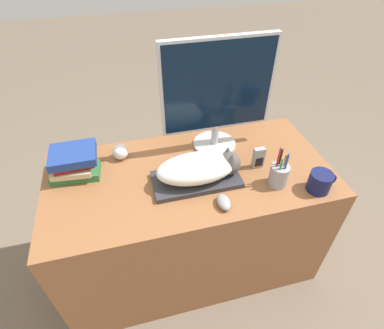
{
  "coord_description": "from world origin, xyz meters",
  "views": [
    {
      "loc": [
        -0.24,
        -0.67,
        1.64
      ],
      "look_at": [
        0.01,
        0.31,
        0.76
      ],
      "focal_mm": 28.0,
      "sensor_mm": 36.0,
      "label": 1
    }
  ],
  "objects_px": {
    "cat": "(201,167)",
    "book_stack": "(74,163)",
    "baseball": "(120,152)",
    "phone": "(258,158)",
    "computer_mouse": "(224,202)",
    "keyboard": "(196,179)",
    "coffee_mug": "(320,182)",
    "pen_cup": "(279,175)",
    "monitor": "(218,92)"
  },
  "relations": [
    {
      "from": "keyboard",
      "to": "book_stack",
      "type": "distance_m",
      "value": 0.55
    },
    {
      "from": "phone",
      "to": "book_stack",
      "type": "height_order",
      "value": "book_stack"
    },
    {
      "from": "computer_mouse",
      "to": "pen_cup",
      "type": "distance_m",
      "value": 0.28
    },
    {
      "from": "computer_mouse",
      "to": "pen_cup",
      "type": "xyz_separation_m",
      "value": [
        0.27,
        0.06,
        0.04
      ]
    },
    {
      "from": "book_stack",
      "to": "cat",
      "type": "bearing_deg",
      "value": -18.63
    },
    {
      "from": "keyboard",
      "to": "phone",
      "type": "height_order",
      "value": "phone"
    },
    {
      "from": "monitor",
      "to": "book_stack",
      "type": "xyz_separation_m",
      "value": [
        -0.68,
        -0.05,
        -0.24
      ]
    },
    {
      "from": "baseball",
      "to": "keyboard",
      "type": "bearing_deg",
      "value": -38.86
    },
    {
      "from": "cat",
      "to": "computer_mouse",
      "type": "bearing_deg",
      "value": -73.16
    },
    {
      "from": "monitor",
      "to": "coffee_mug",
      "type": "relative_size",
      "value": 4.25
    },
    {
      "from": "cat",
      "to": "coffee_mug",
      "type": "distance_m",
      "value": 0.51
    },
    {
      "from": "pen_cup",
      "to": "book_stack",
      "type": "relative_size",
      "value": 0.9
    },
    {
      "from": "computer_mouse",
      "to": "baseball",
      "type": "distance_m",
      "value": 0.57
    },
    {
      "from": "cat",
      "to": "phone",
      "type": "relative_size",
      "value": 3.55
    },
    {
      "from": "monitor",
      "to": "baseball",
      "type": "height_order",
      "value": "monitor"
    },
    {
      "from": "book_stack",
      "to": "coffee_mug",
      "type": "bearing_deg",
      "value": -19.56
    },
    {
      "from": "cat",
      "to": "book_stack",
      "type": "height_order",
      "value": "cat"
    },
    {
      "from": "keyboard",
      "to": "coffee_mug",
      "type": "xyz_separation_m",
      "value": [
        0.5,
        -0.18,
        0.03
      ]
    },
    {
      "from": "phone",
      "to": "keyboard",
      "type": "bearing_deg",
      "value": -174.93
    },
    {
      "from": "keyboard",
      "to": "phone",
      "type": "xyz_separation_m",
      "value": [
        0.31,
        0.03,
        0.04
      ]
    },
    {
      "from": "baseball",
      "to": "phone",
      "type": "distance_m",
      "value": 0.66
    },
    {
      "from": "coffee_mug",
      "to": "book_stack",
      "type": "bearing_deg",
      "value": 160.44
    },
    {
      "from": "keyboard",
      "to": "coffee_mug",
      "type": "height_order",
      "value": "coffee_mug"
    },
    {
      "from": "monitor",
      "to": "coffee_mug",
      "type": "bearing_deg",
      "value": -50.59
    },
    {
      "from": "coffee_mug",
      "to": "phone",
      "type": "bearing_deg",
      "value": 133.29
    },
    {
      "from": "coffee_mug",
      "to": "book_stack",
      "type": "xyz_separation_m",
      "value": [
        -1.02,
        0.36,
        0.02
      ]
    },
    {
      "from": "coffee_mug",
      "to": "keyboard",
      "type": "bearing_deg",
      "value": 160.24
    },
    {
      "from": "keyboard",
      "to": "book_stack",
      "type": "xyz_separation_m",
      "value": [
        -0.52,
        0.18,
        0.06
      ]
    },
    {
      "from": "monitor",
      "to": "baseball",
      "type": "bearing_deg",
      "value": 177.87
    },
    {
      "from": "keyboard",
      "to": "baseball",
      "type": "bearing_deg",
      "value": 141.14
    },
    {
      "from": "keyboard",
      "to": "monitor",
      "type": "xyz_separation_m",
      "value": [
        0.16,
        0.23,
        0.29
      ]
    },
    {
      "from": "cat",
      "to": "book_stack",
      "type": "distance_m",
      "value": 0.57
    },
    {
      "from": "coffee_mug",
      "to": "computer_mouse",
      "type": "bearing_deg",
      "value": 177.87
    },
    {
      "from": "computer_mouse",
      "to": "coffee_mug",
      "type": "xyz_separation_m",
      "value": [
        0.43,
        -0.02,
        0.03
      ]
    },
    {
      "from": "baseball",
      "to": "book_stack",
      "type": "height_order",
      "value": "book_stack"
    },
    {
      "from": "cat",
      "to": "coffee_mug",
      "type": "height_order",
      "value": "cat"
    },
    {
      "from": "monitor",
      "to": "baseball",
      "type": "distance_m",
      "value": 0.54
    },
    {
      "from": "baseball",
      "to": "computer_mouse",
      "type": "bearing_deg",
      "value": -47.21
    },
    {
      "from": "book_stack",
      "to": "baseball",
      "type": "bearing_deg",
      "value": 18.52
    },
    {
      "from": "phone",
      "to": "computer_mouse",
      "type": "bearing_deg",
      "value": -140.72
    },
    {
      "from": "pen_cup",
      "to": "phone",
      "type": "relative_size",
      "value": 1.89
    },
    {
      "from": "keyboard",
      "to": "cat",
      "type": "distance_m",
      "value": 0.07
    },
    {
      "from": "pen_cup",
      "to": "keyboard",
      "type": "bearing_deg",
      "value": 163.08
    },
    {
      "from": "coffee_mug",
      "to": "pen_cup",
      "type": "bearing_deg",
      "value": 154.45
    },
    {
      "from": "keyboard",
      "to": "computer_mouse",
      "type": "distance_m",
      "value": 0.18
    },
    {
      "from": "cat",
      "to": "baseball",
      "type": "bearing_deg",
      "value": 143.08
    },
    {
      "from": "monitor",
      "to": "pen_cup",
      "type": "relative_size",
      "value": 2.72
    },
    {
      "from": "monitor",
      "to": "coffee_mug",
      "type": "height_order",
      "value": "monitor"
    },
    {
      "from": "computer_mouse",
      "to": "baseball",
      "type": "relative_size",
      "value": 1.19
    },
    {
      "from": "pen_cup",
      "to": "cat",
      "type": "bearing_deg",
      "value": 161.95
    }
  ]
}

